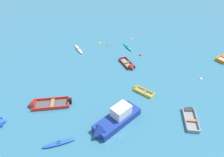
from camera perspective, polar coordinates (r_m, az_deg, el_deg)
The scene contains 13 objects.
rowboat_red_cluster_inner at distance 25.15m, azimuth -19.10°, elevation -6.72°, with size 5.02×2.21×1.52m.
rowboat_grey_near_camera at distance 24.36m, azimuth 20.17°, elevation -8.73°, with size 1.64×3.80×1.17m.
kayak_turquoise_midfield_right at distance 35.59m, azimuth 4.30°, elevation 8.58°, with size 1.50×3.00×0.29m.
motor_launch_deep_blue_center at distance 21.54m, azimuth 0.65°, elevation -11.38°, with size 5.45×5.37×2.20m.
kayak_white_far_left at distance 35.14m, azimuth -9.06°, elevation 7.86°, with size 1.93×3.16×0.31m.
rowboat_maroon_near_left at distance 30.28m, azimuth 4.91°, elevation 3.26°, with size 2.45×3.66×1.08m.
rowboat_yellow_midfield_left at distance 26.11m, azimuth 7.32°, elevation -3.00°, with size 2.72×2.46×0.80m.
kayak_blue_foreground_center at distance 20.97m, azimuth -14.24°, elevation -16.66°, with size 3.07×1.48×0.29m.
mooring_buoy_between_boats_left at distance 30.30m, azimuth 22.98°, elevation -0.15°, with size 0.39×0.39×0.39m, color silver.
mooring_buoy_central at distance 36.90m, azimuth -3.40°, elevation 9.43°, with size 0.47×0.47×0.47m, color yellow.
mooring_buoy_outer_edge at distance 33.56m, azimuth 7.77°, elevation 6.26°, with size 0.48×0.48×0.48m, color red.
mooring_buoy_far_field at distance 38.61m, azimuth 5.28°, elevation 10.59°, with size 0.41×0.41×0.41m, color yellow.
mooring_buoy_midfield at distance 36.31m, azimuth -1.25°, elevation 9.02°, with size 0.30×0.30×0.30m, color red.
Camera 1 is at (0.01, -3.86, 16.44)m, focal length 33.63 mm.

